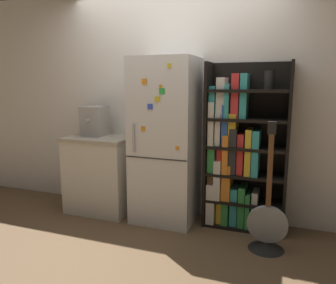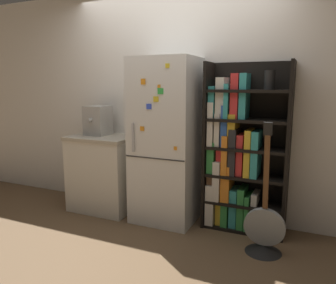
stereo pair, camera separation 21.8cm
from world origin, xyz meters
The scene contains 7 objects.
ground_plane centered at (0.00, 0.00, 0.00)m, with size 16.00×16.00×0.00m, color brown.
wall_back centered at (0.00, 0.47, 1.30)m, with size 8.00×0.05×2.60m.
refrigerator centered at (0.00, 0.17, 0.89)m, with size 0.68×0.58×1.79m.
bookshelf centered at (0.76, 0.30, 0.78)m, with size 0.83×0.35×1.73m.
kitchen_counter centered at (-0.82, 0.17, 0.45)m, with size 0.77×0.58×0.90m.
espresso_machine centered at (-0.91, 0.22, 1.08)m, with size 0.25×0.33×0.35m.
guitar centered at (1.12, -0.15, 0.17)m, with size 0.37×0.33×1.21m.
Camera 2 is at (1.45, -3.03, 1.51)m, focal length 35.00 mm.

